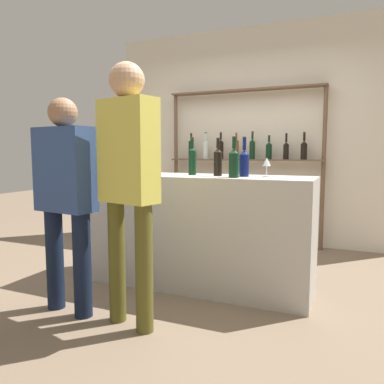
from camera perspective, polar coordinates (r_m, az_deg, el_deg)
The scene contains 14 objects.
ground_plane at distance 3.50m, azimuth 0.00°, elevation -13.84°, with size 16.00×16.00×0.00m, color #7A6651.
bar_counter at distance 3.36m, azimuth 0.00°, elevation -5.88°, with size 2.10×0.60×0.99m, color #B7B2AD.
back_wall at distance 5.10m, azimuth 8.52°, elevation 8.35°, with size 3.70×0.12×2.80m, color beige.
back_shelf at distance 4.92m, azimuth 7.83°, elevation 7.16°, with size 2.01×0.18×1.99m.
counter_bottle_0 at distance 3.21m, azimuth 3.96°, elevation 4.71°, with size 0.07×0.07×0.32m.
counter_bottle_1 at distance 3.34m, azimuth 0.05°, elevation 4.88°, with size 0.07×0.07×0.34m.
counter_bottle_2 at distance 3.35m, azimuth -6.00°, elevation 5.06°, with size 0.08×0.08×0.36m.
counter_bottle_3 at distance 3.01m, azimuth 6.41°, elevation 4.56°, with size 0.08×0.08×0.33m.
counter_bottle_4 at distance 3.15m, azimuth 7.96°, elevation 4.54°, with size 0.08×0.08×0.33m.
counter_bottle_5 at distance 3.55m, azimuth -9.85°, elevation 4.80°, with size 0.07×0.07×0.33m.
wine_glass at distance 3.13m, azimuth 11.31°, elevation 4.41°, with size 0.07×0.07×0.16m.
cork_jar at distance 3.64m, azimuth -5.71°, elevation 4.16°, with size 0.11×0.11×0.17m.
customer_left at distance 2.87m, azimuth -18.70°, elevation 0.21°, with size 0.48×0.26×1.58m.
customer_center at distance 2.51m, azimuth -9.67°, elevation 2.97°, with size 0.45×0.28×1.77m.
Camera 1 is at (1.29, -3.03, 1.19)m, focal length 35.00 mm.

